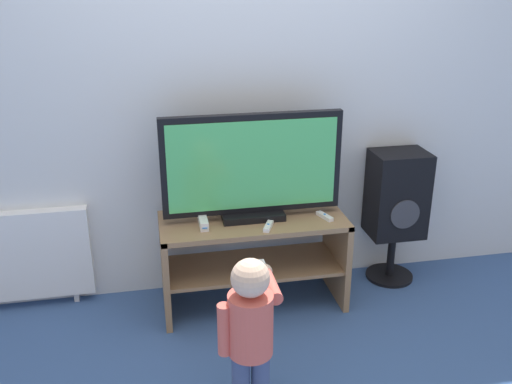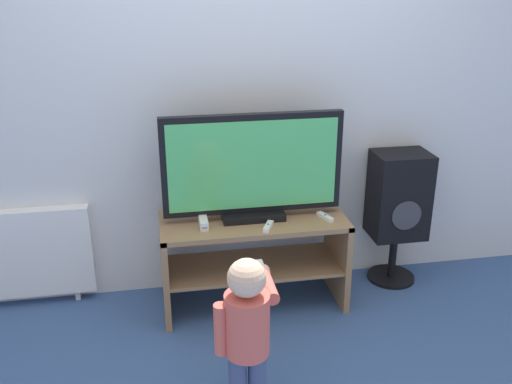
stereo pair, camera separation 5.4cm
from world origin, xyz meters
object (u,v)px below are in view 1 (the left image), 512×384
object	(u,v)px
television	(252,168)
remote_secondary	(268,226)
speaker_tower	(397,198)
remote_primary	(325,216)
child	(251,324)
radiator	(22,256)
game_console	(203,221)

from	to	relation	value
television	remote_secondary	world-z (taller)	television
speaker_tower	television	bearing A→B (deg)	-173.86
remote_primary	child	distance (m)	1.02
child	radiator	world-z (taller)	child
child	speaker_tower	distance (m)	1.53
television	remote_secondary	size ratio (longest dim) A/B	7.82
child	speaker_tower	size ratio (longest dim) A/B	0.90
game_console	radiator	xyz separation A→B (m)	(-1.06, 0.27, -0.25)
game_console	child	distance (m)	0.88
game_console	remote_primary	world-z (taller)	game_console
remote_secondary	speaker_tower	distance (m)	0.93
radiator	game_console	bearing A→B (deg)	-14.22
child	remote_primary	bearing A→B (deg)	53.89
game_console	speaker_tower	size ratio (longest dim) A/B	0.22
television	remote_secondary	bearing A→B (deg)	-69.45
television	radiator	size ratio (longest dim) A/B	1.30
game_console	television	bearing A→B (deg)	9.89
game_console	remote_secondary	bearing A→B (deg)	-17.22
radiator	child	bearing A→B (deg)	-43.95
radiator	remote_primary	bearing A→B (deg)	-9.88
remote_primary	speaker_tower	bearing A→B (deg)	19.82
remote_secondary	speaker_tower	bearing A→B (deg)	16.52
child	remote_secondary	bearing A→B (deg)	71.94
game_console	child	bearing A→B (deg)	-82.55
television	child	world-z (taller)	television
television	radiator	bearing A→B (deg)	170.92
television	game_console	size ratio (longest dim) A/B	5.40
game_console	speaker_tower	world-z (taller)	speaker_tower
game_console	remote_primary	bearing A→B (deg)	-3.23
remote_secondary	radiator	world-z (taller)	radiator
television	speaker_tower	bearing A→B (deg)	6.14
radiator	speaker_tower	bearing A→B (deg)	-2.82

